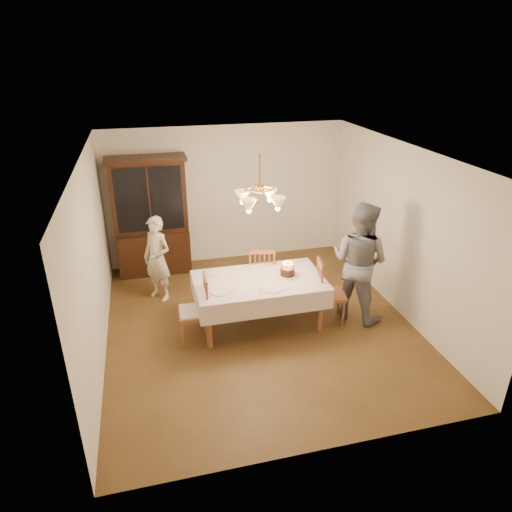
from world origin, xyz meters
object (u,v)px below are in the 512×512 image
object	(u,v)px
dining_table	(259,284)
birthday_cake	(287,272)
chair_far_side	(261,277)
china_hutch	(151,218)
elderly_woman	(157,259)

from	to	relation	value
dining_table	birthday_cake	xyz separation A→B (m)	(0.44, 0.03, 0.14)
chair_far_side	birthday_cake	size ratio (longest dim) A/B	3.33
china_hutch	birthday_cake	xyz separation A→B (m)	(1.88, -2.23, -0.22)
china_hutch	chair_far_side	distance (m)	2.37
elderly_woman	birthday_cake	world-z (taller)	elderly_woman
dining_table	chair_far_side	distance (m)	0.73
chair_far_side	birthday_cake	distance (m)	0.77
chair_far_side	birthday_cake	xyz separation A→B (m)	(0.23, -0.63, 0.38)
dining_table	elderly_woman	world-z (taller)	elderly_woman
dining_table	birthday_cake	size ratio (longest dim) A/B	6.33
china_hutch	elderly_woman	bearing A→B (deg)	-88.45
dining_table	elderly_woman	xyz separation A→B (m)	(-1.41, 1.19, 0.03)
china_hutch	chair_far_side	bearing A→B (deg)	-44.12
elderly_woman	birthday_cake	xyz separation A→B (m)	(1.85, -1.17, 0.10)
dining_table	chair_far_side	bearing A→B (deg)	72.61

